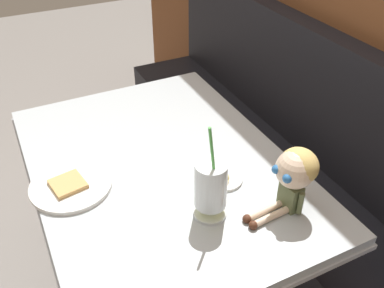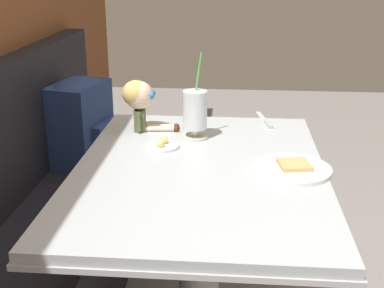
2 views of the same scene
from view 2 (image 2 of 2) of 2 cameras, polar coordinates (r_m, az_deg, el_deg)
booth_bench at (r=2.00m, az=-17.99°, el=-12.81°), size 2.60×0.48×1.00m
diner_table at (r=1.75m, az=0.80°, el=-8.46°), size 1.11×0.81×0.74m
toast_plate at (r=1.66m, az=10.96°, el=-2.69°), size 0.25×0.25×0.03m
milkshake_glass at (r=1.89m, az=0.33°, el=3.60°), size 0.10×0.10×0.32m
butter_saucer at (r=1.83m, az=-3.32°, el=-0.13°), size 0.12×0.12×0.04m
butter_knife at (r=2.12m, az=8.23°, el=2.41°), size 0.23×0.07×0.01m
seated_doll at (r=1.98m, az=-5.85°, el=5.06°), size 0.12×0.22×0.20m
backpack at (r=2.47m, az=-12.08°, el=2.66°), size 0.34×0.30×0.41m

